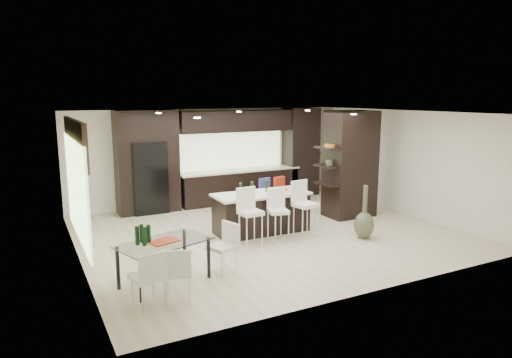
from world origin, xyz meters
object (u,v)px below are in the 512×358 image
dining_table (165,263)px  kitchen_island (261,213)px  stool_mid (278,221)px  chair_far (148,281)px  stool_left (251,223)px  chair_near (178,275)px  bench (278,200)px  floor_vase (365,212)px  chair_end (223,250)px  stool_right (305,215)px

dining_table → kitchen_island: bearing=14.9°
kitchen_island → stool_mid: (0.00, -0.76, 0.00)m
chair_far → kitchen_island: bearing=25.6°
stool_left → chair_near: (-2.12, -1.76, -0.09)m
kitchen_island → stool_mid: stool_mid is taller
stool_mid → bench: bearing=73.2°
kitchen_island → floor_vase: size_ratio=1.84×
bench → chair_end: 4.65m
floor_vase → bench: bearing=97.2°
kitchen_island → stool_right: bearing=-49.0°
kitchen_island → chair_far: (-3.24, -2.55, -0.05)m
stool_mid → bench: stool_mid is taller
dining_table → chair_end: chair_end is taller
dining_table → chair_far: chair_far is taller
stool_right → chair_far: 4.29m
chair_far → stool_right: bearing=11.7°
dining_table → chair_near: chair_near is taller
stool_mid → dining_table: (-2.78, -1.07, -0.10)m
dining_table → chair_far: (-0.46, -0.71, 0.04)m
chair_far → stool_left: bearing=21.9°
bench → chair_near: bearing=-152.1°
bench → floor_vase: bearing=-100.0°
stool_left → stool_right: (1.33, -0.01, 0.01)m
stool_left → chair_near: bearing=-143.9°
kitchen_island → stool_mid: bearing=-89.1°
chair_near → chair_far: size_ratio=0.98×
stool_left → stool_mid: stool_left is taller
dining_table → chair_end: (1.04, 0.00, 0.05)m
stool_right → chair_end: size_ratio=1.25×
floor_vase → chair_far: (-5.00, -1.09, -0.19)m
kitchen_island → chair_far: kitchen_island is taller
floor_vase → chair_end: (-3.50, -0.37, -0.19)m
chair_end → floor_vase: bearing=-101.4°
stool_left → stool_right: 1.33m
stool_mid → stool_left: bearing=-165.6°
kitchen_island → floor_vase: floor_vase is taller
stool_left → dining_table: stool_left is taller
chair_far → chair_end: bearing=12.9°
stool_mid → stool_right: bearing=11.1°
stool_mid → stool_right: 0.67m
kitchen_island → bench: kitchen_island is taller
stool_right → bench: 2.52m
stool_left → floor_vase: bearing=-19.3°
stool_left → stool_right: size_ratio=0.97×
stool_mid → floor_vase: size_ratio=0.77×
kitchen_island → stool_left: 1.03m
floor_vase → chair_near: floor_vase is taller
stool_mid → bench: (1.37, 2.38, -0.19)m
stool_mid → floor_vase: (1.75, -0.70, 0.14)m
bench → floor_vase: size_ratio=1.13×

